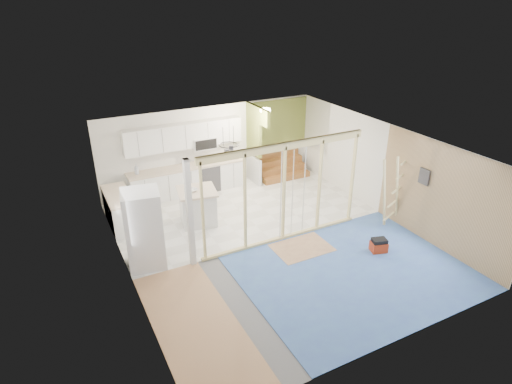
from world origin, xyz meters
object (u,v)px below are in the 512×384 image
fridge (144,230)px  toolbox (379,246)px  ladder (392,191)px  island (198,207)px

fridge → toolbox: 5.53m
fridge → toolbox: fridge is taller
fridge → ladder: size_ratio=0.93×
toolbox → ladder: (1.12, 0.88, 0.85)m
toolbox → ladder: 1.65m
toolbox → ladder: ladder is taller
toolbox → ladder: size_ratio=0.22×
toolbox → ladder: bearing=54.8°
fridge → island: (1.73, 1.36, -0.45)m
island → ladder: ladder is taller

